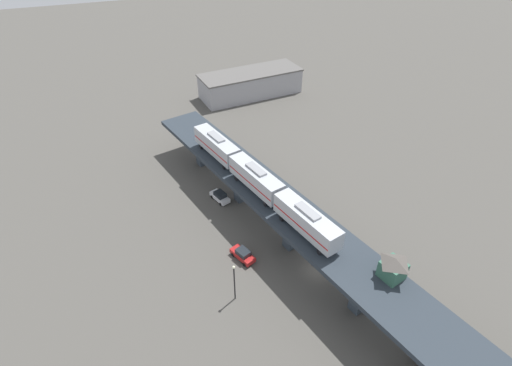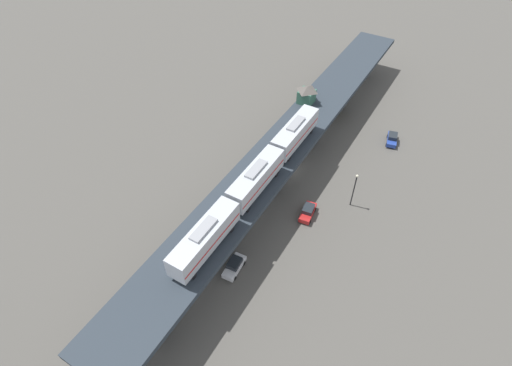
% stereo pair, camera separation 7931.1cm
% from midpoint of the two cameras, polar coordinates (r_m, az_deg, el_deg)
% --- Properties ---
extents(ground_plane, '(400.00, 400.00, 0.00)m').
position_cam_midpoint_polar(ground_plane, '(57.14, -19.35, -19.20)').
color(ground_plane, '#4C4944').
extents(elevated_viaduct, '(31.39, 91.13, 7.47)m').
position_cam_midpoint_polar(elevated_viaduct, '(51.75, -20.93, -15.83)').
color(elevated_viaduct, '#283039').
rests_on(elevated_viaduct, ground).
extents(subway_train, '(12.12, 36.70, 4.45)m').
position_cam_midpoint_polar(subway_train, '(46.98, -34.71, -26.31)').
color(subway_train, '#ADB2BA').
rests_on(subway_train, elevated_viaduct).
extents(signal_hut, '(3.93, 3.93, 3.40)m').
position_cam_midpoint_polar(signal_hut, '(54.04, -15.57, -5.13)').
color(signal_hut, '#33604C').
rests_on(signal_hut, elevated_viaduct).
extents(street_car_red, '(3.33, 4.75, 1.89)m').
position_cam_midpoint_polar(street_car_red, '(51.93, -20.22, -30.33)').
color(street_car_red, '#AD1E1E').
rests_on(street_car_red, ground).
extents(street_car_white, '(3.15, 4.75, 1.89)m').
position_cam_midpoint_polar(street_car_white, '(55.33, -38.06, -37.33)').
color(street_car_white, silver).
rests_on(street_car_white, ground).
extents(street_car_blue, '(3.64, 4.73, 1.89)m').
position_cam_midpoint_polar(street_car_blue, '(57.18, 3.03, -12.92)').
color(street_car_blue, '#233D93').
rests_on(street_car_blue, ground).
extents(delivery_truck, '(4.45, 7.54, 3.20)m').
position_cam_midpoint_polar(delivery_truck, '(63.99, -7.76, -3.67)').
color(delivery_truck, '#333338').
rests_on(delivery_truck, ground).
extents(street_lamp, '(0.44, 0.44, 6.94)m').
position_cam_midpoint_polar(street_lamp, '(47.80, -10.96, -27.82)').
color(street_lamp, black).
rests_on(street_lamp, ground).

